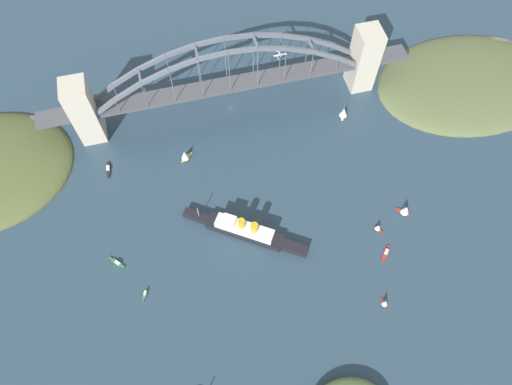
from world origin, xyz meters
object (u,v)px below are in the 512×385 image
object	(u,v)px
small_boat_2	(406,210)
small_boat_4	(108,169)
harbor_arch_bridge	(229,83)
small_boat_8	(385,303)
ocean_liner	(245,230)
small_boat_0	(378,227)
small_boat_3	(117,263)
seaplane_taxiing_near_bridge	(280,55)
small_boat_7	(145,294)
small_boat_1	(344,112)
small_boat_5	(185,155)
small_boat_6	(386,253)

from	to	relation	value
small_boat_2	small_boat_4	xyz separation A→B (m)	(187.25, -80.71, -3.58)
harbor_arch_bridge	small_boat_8	world-z (taller)	harbor_arch_bridge
ocean_liner	small_boat_0	bearing A→B (deg)	168.09
harbor_arch_bridge	small_boat_3	size ratio (longest dim) A/B	27.09
small_boat_0	small_boat_4	distance (m)	187.59
small_boat_2	small_boat_8	world-z (taller)	small_boat_2
seaplane_taxiing_near_bridge	small_boat_0	xyz separation A→B (m)	(-21.27, 162.51, 1.01)
small_boat_7	small_boat_8	bearing A→B (deg)	163.63
harbor_arch_bridge	small_boat_4	bearing A→B (deg)	19.50
small_boat_1	small_boat_8	bearing A→B (deg)	80.94
small_boat_3	small_boat_7	bearing A→B (deg)	121.24
ocean_liner	small_boat_0	xyz separation A→B (m)	(-84.15, 17.75, -1.92)
small_boat_4	small_boat_7	distance (m)	95.47
small_boat_8	small_boat_5	bearing A→B (deg)	-53.25
small_boat_2	small_boat_5	distance (m)	153.86
small_boat_3	small_boat_1	bearing A→B (deg)	-156.53
small_boat_4	small_boat_6	bearing A→B (deg)	147.64
ocean_liner	small_boat_7	world-z (taller)	ocean_liner
small_boat_3	small_boat_6	world-z (taller)	small_boat_3
seaplane_taxiing_near_bridge	small_boat_2	distance (m)	161.19
ocean_liner	small_boat_3	bearing A→B (deg)	0.31
small_boat_0	small_boat_6	bearing A→B (deg)	87.55
small_boat_2	small_boat_4	bearing A→B (deg)	-23.32
small_boat_6	small_boat_3	bearing A→B (deg)	-11.60
small_boat_2	small_boat_3	bearing A→B (deg)	-3.10
small_boat_0	small_boat_8	bearing A→B (deg)	73.60
small_boat_1	small_boat_2	world-z (taller)	small_boat_1
small_boat_4	harbor_arch_bridge	bearing A→B (deg)	-160.50
ocean_liner	small_boat_2	bearing A→B (deg)	174.25
small_boat_2	seaplane_taxiing_near_bridge	bearing A→B (deg)	-74.61
seaplane_taxiing_near_bridge	small_boat_7	distance (m)	213.88
small_boat_2	small_boat_7	distance (m)	174.20
small_boat_5	small_boat_6	xyz separation A→B (m)	(-111.12, 100.63, -4.11)
small_boat_1	small_boat_6	world-z (taller)	small_boat_1
small_boat_1	small_boat_4	distance (m)	174.39
small_boat_6	ocean_liner	bearing A→B (deg)	-22.47
harbor_arch_bridge	ocean_liner	bearing A→B (deg)	82.83
ocean_liner	small_boat_4	size ratio (longest dim) A/B	5.65
small_boat_5	small_boat_2	bearing A→B (deg)	150.07
harbor_arch_bridge	small_boat_0	distance (m)	142.66
harbor_arch_bridge	seaplane_taxiing_near_bridge	bearing A→B (deg)	-140.43
small_boat_2	small_boat_5	xyz separation A→B (m)	(133.34, -76.76, 0.45)
small_boat_0	small_boat_2	size ratio (longest dim) A/B	0.71
small_boat_6	small_boat_8	size ratio (longest dim) A/B	1.46
small_boat_5	small_boat_7	xyz separation A→B (m)	(40.28, 90.54, -4.06)
seaplane_taxiing_near_bridge	small_boat_3	size ratio (longest dim) A/B	1.15
small_boat_2	small_boat_6	world-z (taller)	small_boat_2
seaplane_taxiing_near_bridge	ocean_liner	bearing A→B (deg)	66.52
harbor_arch_bridge	small_boat_4	xyz separation A→B (m)	(94.63, 33.50, -26.24)
small_boat_3	small_boat_4	world-z (taller)	small_boat_3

